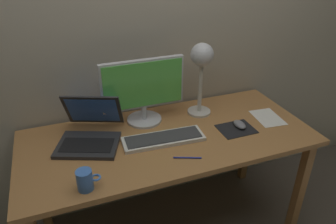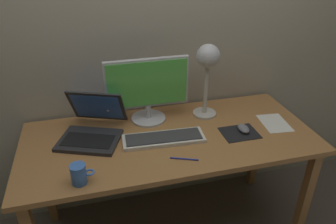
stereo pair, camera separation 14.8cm
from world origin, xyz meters
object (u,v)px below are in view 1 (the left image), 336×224
coffee_mug (85,180)px  pen (187,158)px  keyboard_main (163,139)px  laptop (91,128)px  desk_lamp (202,63)px  monitor (143,89)px  mouse (240,124)px

coffee_mug → pen: coffee_mug is taller
keyboard_main → coffee_mug: 0.50m
coffee_mug → keyboard_main: bearing=27.9°
laptop → desk_lamp: size_ratio=0.99×
monitor → pen: (0.09, -0.43, -0.20)m
coffee_mug → laptop: bearing=78.0°
laptop → coffee_mug: 0.40m
keyboard_main → pen: bearing=-73.0°
laptop → pen: size_ratio=3.12×
keyboard_main → desk_lamp: desk_lamp is taller
monitor → keyboard_main: size_ratio=1.07×
monitor → pen: size_ratio=3.42×
keyboard_main → desk_lamp: bearing=34.3°
desk_lamp → pen: bearing=-122.3°
keyboard_main → pen: 0.20m
mouse → coffee_mug: (-0.90, -0.21, 0.03)m
laptop → mouse: size_ratio=4.55×
mouse → coffee_mug: coffee_mug is taller
monitor → laptop: monitor is taller
laptop → keyboard_main: bearing=-24.1°
keyboard_main → desk_lamp: (0.31, 0.21, 0.31)m
mouse → coffee_mug: bearing=-167.0°
keyboard_main → pen: keyboard_main is taller
keyboard_main → laptop: (-0.36, 0.16, 0.05)m
mouse → coffee_mug: size_ratio=0.91×
laptop → monitor: bearing=13.8°
monitor → coffee_mug: monitor is taller
monitor → coffee_mug: 0.64m
monitor → laptop: bearing=-166.2°
monitor → desk_lamp: size_ratio=1.08×
coffee_mug → pen: bearing=5.0°
keyboard_main → coffee_mug: size_ratio=4.25×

